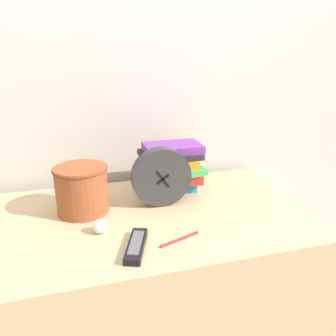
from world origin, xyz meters
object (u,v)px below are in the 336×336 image
object	(u,v)px
basket	(82,188)
tv_remote	(136,246)
desk_clock	(161,177)
crumpled_paper_ball	(100,226)
pen	(180,239)
book_stack	(172,166)

from	to	relation	value
basket	tv_remote	size ratio (longest dim) A/B	1.08
desk_clock	basket	distance (m)	0.28
desk_clock	crumpled_paper_ball	xyz separation A→B (m)	(-0.24, -0.14, -0.09)
tv_remote	basket	bearing A→B (deg)	115.14
pen	book_stack	bearing A→B (deg)	76.66
desk_clock	basket	xyz separation A→B (m)	(-0.28, 0.02, -0.02)
basket	crumpled_paper_ball	xyz separation A→B (m)	(0.04, -0.17, -0.07)
book_stack	basket	size ratio (longest dim) A/B	1.33
book_stack	tv_remote	distance (m)	0.46
book_stack	crumpled_paper_ball	distance (m)	0.42
desk_clock	tv_remote	size ratio (longest dim) A/B	1.25
basket	crumpled_paper_ball	world-z (taller)	basket
basket	tv_remote	bearing A→B (deg)	-64.86
desk_clock	book_stack	distance (m)	0.15
desk_clock	pen	size ratio (longest dim) A/B	1.60
desk_clock	book_stack	world-z (taller)	desk_clock
book_stack	tv_remote	world-z (taller)	book_stack
book_stack	pen	size ratio (longest dim) A/B	1.84
tv_remote	pen	distance (m)	0.13
book_stack	basket	world-z (taller)	book_stack
crumpled_paper_ball	basket	bearing A→B (deg)	104.42
pen	basket	bearing A→B (deg)	134.00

